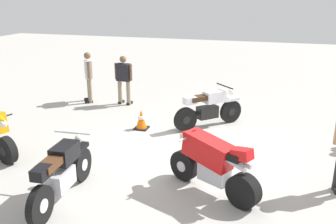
{
  "coord_description": "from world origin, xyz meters",
  "views": [
    {
      "loc": [
        -1.65,
        7.5,
        3.49
      ],
      "look_at": [
        0.71,
        -0.44,
        0.75
      ],
      "focal_mm": 39.24,
      "sensor_mm": 36.0,
      "label": 1
    }
  ],
  "objects_px": {
    "person_in_black_shirt": "(124,78)",
    "person_in_white_shirt": "(88,74)",
    "motorcycle_black_cruiser": "(62,173)",
    "traffic_cone": "(141,119)",
    "motorcycle_red_sportbike": "(212,162)",
    "motorcycle_silver_cruiser": "(209,108)"
  },
  "relations": [
    {
      "from": "person_in_black_shirt",
      "to": "person_in_white_shirt",
      "type": "bearing_deg",
      "value": 97.98
    },
    {
      "from": "motorcycle_black_cruiser",
      "to": "traffic_cone",
      "type": "distance_m",
      "value": 3.68
    },
    {
      "from": "motorcycle_red_sportbike",
      "to": "person_in_black_shirt",
      "type": "distance_m",
      "value": 5.89
    },
    {
      "from": "motorcycle_silver_cruiser",
      "to": "person_in_black_shirt",
      "type": "height_order",
      "value": "person_in_black_shirt"
    },
    {
      "from": "motorcycle_red_sportbike",
      "to": "person_in_white_shirt",
      "type": "xyz_separation_m",
      "value": [
        4.87,
        -4.57,
        0.33
      ]
    },
    {
      "from": "person_in_white_shirt",
      "to": "traffic_cone",
      "type": "relative_size",
      "value": 3.09
    },
    {
      "from": "motorcycle_red_sportbike",
      "to": "motorcycle_silver_cruiser",
      "type": "xyz_separation_m",
      "value": [
        0.68,
        -3.34,
        -0.07
      ]
    },
    {
      "from": "motorcycle_black_cruiser",
      "to": "motorcycle_red_sportbike",
      "type": "bearing_deg",
      "value": -71.3
    },
    {
      "from": "motorcycle_black_cruiser",
      "to": "motorcycle_silver_cruiser",
      "type": "xyz_separation_m",
      "value": [
        -1.75,
        -4.33,
        0.0
      ]
    },
    {
      "from": "motorcycle_red_sportbike",
      "to": "person_in_black_shirt",
      "type": "height_order",
      "value": "person_in_black_shirt"
    },
    {
      "from": "traffic_cone",
      "to": "motorcycle_black_cruiser",
      "type": "bearing_deg",
      "value": 88.78
    },
    {
      "from": "motorcycle_red_sportbike",
      "to": "traffic_cone",
      "type": "xyz_separation_m",
      "value": [
        2.35,
        -2.68,
        -0.33
      ]
    },
    {
      "from": "person_in_white_shirt",
      "to": "traffic_cone",
      "type": "distance_m",
      "value": 3.22
    },
    {
      "from": "motorcycle_red_sportbike",
      "to": "traffic_cone",
      "type": "distance_m",
      "value": 3.58
    },
    {
      "from": "motorcycle_red_sportbike",
      "to": "motorcycle_silver_cruiser",
      "type": "height_order",
      "value": "motorcycle_red_sportbike"
    },
    {
      "from": "motorcycle_black_cruiser",
      "to": "motorcycle_silver_cruiser",
      "type": "bearing_deg",
      "value": -25.53
    },
    {
      "from": "traffic_cone",
      "to": "person_in_white_shirt",
      "type": "bearing_deg",
      "value": -36.82
    },
    {
      "from": "person_in_white_shirt",
      "to": "person_in_black_shirt",
      "type": "xyz_separation_m",
      "value": [
        -1.21,
        -0.04,
        -0.05
      ]
    },
    {
      "from": "motorcycle_red_sportbike",
      "to": "person_in_white_shirt",
      "type": "distance_m",
      "value": 6.68
    },
    {
      "from": "motorcycle_red_sportbike",
      "to": "person_in_white_shirt",
      "type": "bearing_deg",
      "value": -14.76
    },
    {
      "from": "motorcycle_black_cruiser",
      "to": "traffic_cone",
      "type": "bearing_deg",
      "value": -4.77
    },
    {
      "from": "motorcycle_silver_cruiser",
      "to": "traffic_cone",
      "type": "distance_m",
      "value": 1.81
    }
  ]
}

